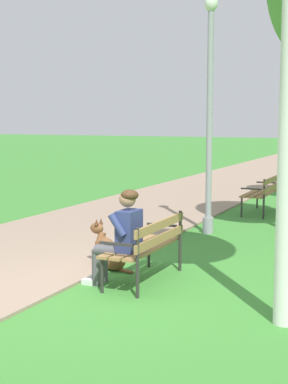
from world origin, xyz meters
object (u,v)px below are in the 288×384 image
at_px(dog_brown, 109,251).
at_px(lamp_post_near, 210,112).
at_px(park_bench_mid, 263,191).
at_px(park_bench_near, 148,243).
at_px(person_seated_on_near_bench, 121,234).

relative_size(dog_brown, lamp_post_near, 0.19).
height_order(dog_brown, lamp_post_near, lamp_post_near).
bearing_deg(park_bench_mid, park_bench_near, -90.70).
height_order(person_seated_on_near_bench, dog_brown, person_seated_on_near_bench).
bearing_deg(dog_brown, person_seated_on_near_bench, -51.22).
height_order(park_bench_near, dog_brown, park_bench_near).
relative_size(park_bench_mid, lamp_post_near, 0.35).
xyz_separation_m(person_seated_on_near_bench, lamp_post_near, (-0.11, 3.73, 1.56)).
xyz_separation_m(park_bench_mid, dog_brown, (-0.83, -5.73, -0.25)).
bearing_deg(lamp_post_near, park_bench_mid, 81.75).
bearing_deg(dog_brown, lamp_post_near, 81.71).
xyz_separation_m(park_bench_near, person_seated_on_near_bench, (-0.21, -0.35, 0.17)).
distance_m(park_bench_near, person_seated_on_near_bench, 0.44).
distance_m(person_seated_on_near_bench, lamp_post_near, 4.05).
distance_m(person_seated_on_near_bench, dog_brown, 0.98).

